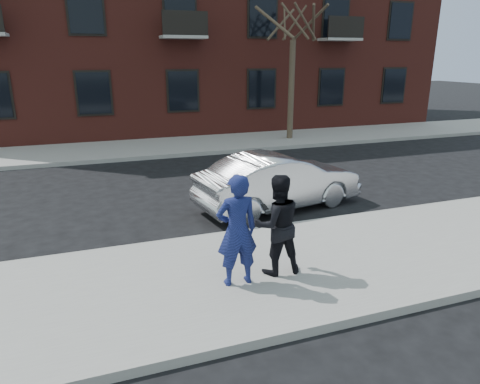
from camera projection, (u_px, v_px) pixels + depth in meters
name	position (u px, v px, depth m)	size (l,w,h in m)	color
ground	(328.00, 259.00, 8.11)	(100.00, 100.00, 0.00)	black
near_sidewalk	(335.00, 261.00, 7.86)	(50.00, 3.50, 0.15)	gray
near_curb	(292.00, 226.00, 9.48)	(50.00, 0.10, 0.15)	#999691
far_sidewalk	(191.00, 145.00, 18.20)	(50.00, 3.50, 0.15)	gray
far_curb	(202.00, 154.00, 16.58)	(50.00, 0.10, 0.15)	#999691
apartment_building	(195.00, 8.00, 23.06)	(24.30, 10.30, 12.30)	maroon
street_tree	(294.00, 10.00, 17.75)	(3.60, 3.60, 6.80)	#392C21
silver_sedan	(279.00, 181.00, 10.67)	(1.48, 4.23, 1.39)	silver
man_hoodie	(237.00, 230.00, 6.69)	(0.67, 0.51, 1.83)	navy
man_peacoat	(277.00, 225.00, 7.07)	(0.87, 0.69, 1.72)	black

